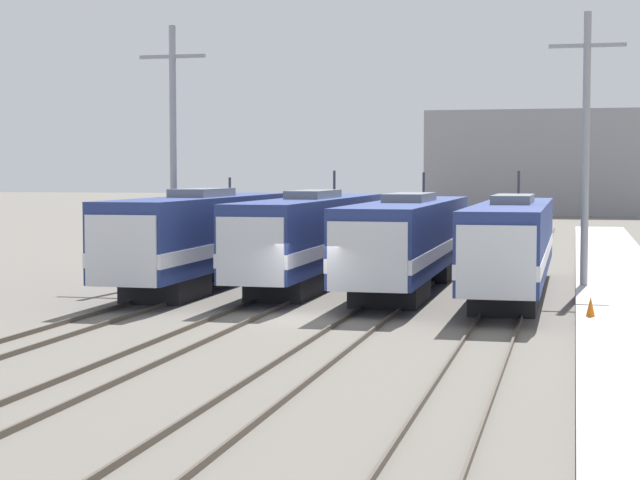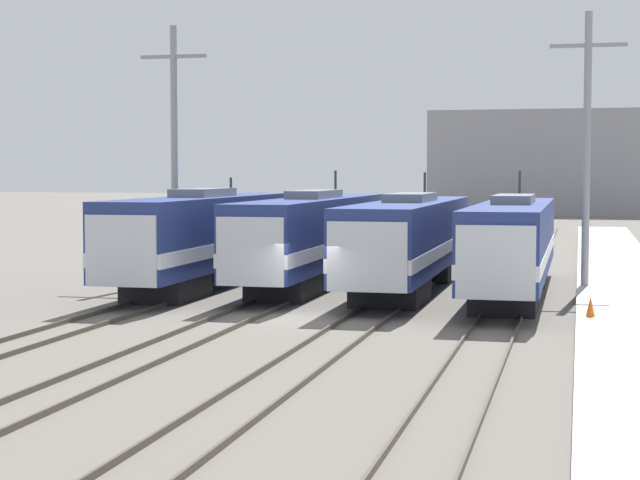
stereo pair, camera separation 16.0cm
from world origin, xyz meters
The scene contains 14 objects.
ground_plane centered at (0.00, 0.00, 0.00)m, with size 400.00×400.00×0.00m, color #666059.
rail_pair_far_left centered at (-6.60, 0.00, 0.07)m, with size 1.51×120.00×0.15m.
rail_pair_center_left centered at (-2.20, 0.00, 0.07)m, with size 1.51×120.00×0.15m.
rail_pair_center_right centered at (2.20, 0.00, 0.07)m, with size 1.51×120.00×0.15m.
rail_pair_far_right centered at (6.60, 0.00, 0.07)m, with size 1.51×120.00×0.15m.
locomotive_far_left centered at (-6.60, 7.73, 2.22)m, with size 2.98×17.19×4.77m.
locomotive_center_left centered at (-2.20, 9.86, 2.17)m, with size 2.77×19.07×5.09m.
locomotive_center_right centered at (2.20, 9.20, 2.13)m, with size 3.06×19.22×5.01m.
locomotive_far_right centered at (6.60, 7.99, 2.12)m, with size 2.80×19.01×5.07m.
catenary_tower_left centered at (-8.92, 10.84, 6.13)m, with size 3.15×0.31×11.68m.
catenary_tower_right centered at (9.44, 10.84, 6.13)m, with size 3.15×0.31×11.68m.
platform centered at (11.12, 0.00, 0.13)m, with size 4.00×120.00×0.26m.
traffic_cone centered at (9.59, 0.83, 0.59)m, with size 0.30×0.30×0.67m.
depot_building centered at (5.43, 94.42, 6.04)m, with size 26.97×13.24×12.08m.
Camera 1 is at (9.03, -35.34, 5.05)m, focal length 60.00 mm.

